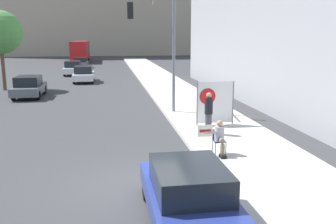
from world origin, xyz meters
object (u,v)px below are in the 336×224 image
parked_car_curbside (188,193)px  city_bus_on_road (80,50)px  street_tree_midblock (0,32)px  car_on_road_nearest (29,87)px  car_on_road_midblock (84,74)px  car_on_road_distant (73,68)px  jogger_on_sidewalk (209,113)px  traffic_light_pole (158,37)px  seated_protester (219,136)px  protest_banner (215,102)px  car_on_road_far_lane (81,63)px

parked_car_curbside → city_bus_on_road: size_ratio=0.35×
street_tree_midblock → car_on_road_nearest: bearing=-56.4°
parked_car_curbside → street_tree_midblock: (-9.86, 23.38, 3.81)m
city_bus_on_road → car_on_road_midblock: bearing=-85.8°
car_on_road_nearest → car_on_road_distant: (1.75, 15.29, 0.03)m
jogger_on_sidewalk → city_bus_on_road: (-8.49, 49.74, 0.87)m
jogger_on_sidewalk → traffic_light_pole: bearing=-108.6°
city_bus_on_road → jogger_on_sidewalk: bearing=-80.3°
seated_protester → parked_car_curbside: 4.67m
protest_banner → car_on_road_distant: 27.53m
car_on_road_distant → traffic_light_pole: bearing=-74.1°
seated_protester → car_on_road_nearest: size_ratio=0.29×
car_on_road_nearest → city_bus_on_road: city_bus_on_road is taller
traffic_light_pole → car_on_road_nearest: bearing=138.3°
protest_banner → parked_car_curbside: bearing=-110.0°
car_on_road_midblock → street_tree_midblock: size_ratio=0.69×
traffic_light_pole → car_on_road_distant: traffic_light_pole is taller
car_on_road_nearest → car_on_road_far_lane: car_on_road_nearest is taller
car_on_road_nearest → car_on_road_far_lane: 24.77m
car_on_road_midblock → street_tree_midblock: (-5.92, -4.39, 3.76)m
protest_banner → car_on_road_midblock: bearing=110.2°
car_on_road_nearest → car_on_road_far_lane: (1.97, 24.69, -0.03)m
protest_banner → street_tree_midblock: bearing=131.2°
jogger_on_sidewalk → car_on_road_distant: 28.77m
traffic_light_pole → parked_car_curbside: traffic_light_pole is taller
parked_car_curbside → car_on_road_nearest: car_on_road_nearest is taller
car_on_road_far_lane → street_tree_midblock: (-4.60, -20.73, 3.80)m
jogger_on_sidewalk → traffic_light_pole: 6.13m
seated_protester → parked_car_curbside: parked_car_curbside is taller
traffic_light_pole → car_on_road_nearest: (-8.20, 7.31, -3.47)m
car_on_road_far_lane → street_tree_midblock: 21.58m
jogger_on_sidewalk → car_on_road_far_lane: jogger_on_sidewalk is taller
seated_protester → car_on_road_far_lane: size_ratio=0.29×
seated_protester → street_tree_midblock: bearing=129.8°
traffic_light_pole → car_on_road_distant: size_ratio=1.30×
jogger_on_sidewalk → car_on_road_distant: (-7.88, 27.67, -0.30)m
car_on_road_distant → city_bus_on_road: (-0.61, 22.07, 1.18)m
car_on_road_distant → street_tree_midblock: bearing=-111.1°
protest_banner → car_on_road_far_lane: (-8.37, 35.55, -0.53)m
traffic_light_pole → car_on_road_nearest: size_ratio=1.45×
car_on_road_distant → jogger_on_sidewalk: bearing=-74.1°
parked_car_curbside → car_on_road_nearest: bearing=110.4°
parked_car_curbside → car_on_road_midblock: bearing=98.1°
jogger_on_sidewalk → seated_protester: bearing=47.9°
seated_protester → car_on_road_distant: bearing=111.8°
jogger_on_sidewalk → parked_car_curbside: 7.45m
city_bus_on_road → protest_banner: bearing=-79.2°
car_on_road_nearest → street_tree_midblock: size_ratio=0.68×
seated_protester → jogger_on_sidewalk: jogger_on_sidewalk is taller
city_bus_on_road → car_on_road_nearest: bearing=-91.7°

